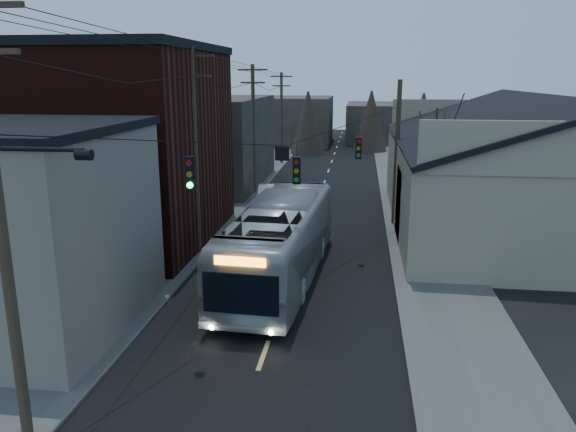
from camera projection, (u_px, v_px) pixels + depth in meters
name	position (u px, v px, depth m)	size (l,w,h in m)	color
road_surface	(317.00, 204.00, 39.14)	(9.00, 110.00, 0.02)	black
sidewalk_left	(226.00, 200.00, 39.93)	(4.00, 110.00, 0.12)	#474744
sidewalk_right	(412.00, 206.00, 38.32)	(4.00, 110.00, 0.12)	#474744
building_clapboard	(8.00, 232.00, 19.20)	(8.00, 8.00, 7.00)	#6E655B
building_brick	(114.00, 148.00, 29.54)	(10.00, 12.00, 10.00)	black
building_left_far	(206.00, 142.00, 45.23)	(9.00, 14.00, 7.00)	#312C27
warehouse	(537.00, 184.00, 32.07)	(16.16, 20.60, 7.73)	gray
building_far_left	(292.00, 120.00, 72.81)	(10.00, 12.00, 6.00)	#312C27
building_far_right	(391.00, 122.00, 76.14)	(12.00, 14.00, 5.00)	#312C27
bare_tree	(433.00, 181.00, 27.84)	(0.40, 0.40, 7.20)	black
utility_lines	(257.00, 142.00, 32.68)	(11.24, 45.28, 10.50)	#382B1E
bus	(280.00, 242.00, 24.17)	(2.96, 12.65, 3.52)	#9EA4A9
parked_car	(269.00, 195.00, 38.86)	(1.41, 4.05, 1.33)	#A3A5AB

